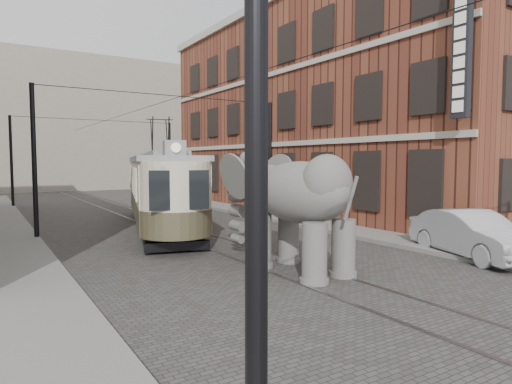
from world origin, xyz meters
TOP-DOWN VIEW (x-y plane):
  - ground at (0.00, 0.00)m, footprint 120.00×120.00m
  - tram_rails at (0.00, 0.00)m, footprint 1.54×80.00m
  - sidewalk_right at (6.00, 0.00)m, footprint 2.00×60.00m
  - sidewalk_left at (-6.50, 0.00)m, footprint 2.00×60.00m
  - brick_building at (11.00, 9.00)m, footprint 8.00×26.00m
  - distant_block at (0.00, 40.00)m, footprint 28.00×10.00m
  - catenary at (-0.20, 5.00)m, footprint 11.00×30.20m
  - tram at (-0.33, 6.78)m, footprint 5.77×12.83m
  - elephant at (0.06, -3.22)m, footprint 3.64×5.85m
  - parked_car at (5.77, -4.66)m, footprint 2.92×4.82m

SIDE VIEW (x-z plane):
  - ground at x=0.00m, z-range 0.00..0.00m
  - tram_rails at x=0.00m, z-range 0.00..0.02m
  - sidewalk_right at x=6.00m, z-range 0.00..0.15m
  - sidewalk_left at x=-6.50m, z-range 0.00..0.15m
  - parked_car at x=5.77m, z-range 0.00..1.50m
  - elephant at x=0.06m, z-range 0.00..3.39m
  - tram at x=-0.33m, z-range 0.00..5.00m
  - catenary at x=-0.20m, z-range 0.00..6.00m
  - brick_building at x=11.00m, z-range 0.00..12.00m
  - distant_block at x=0.00m, z-range 0.00..14.00m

